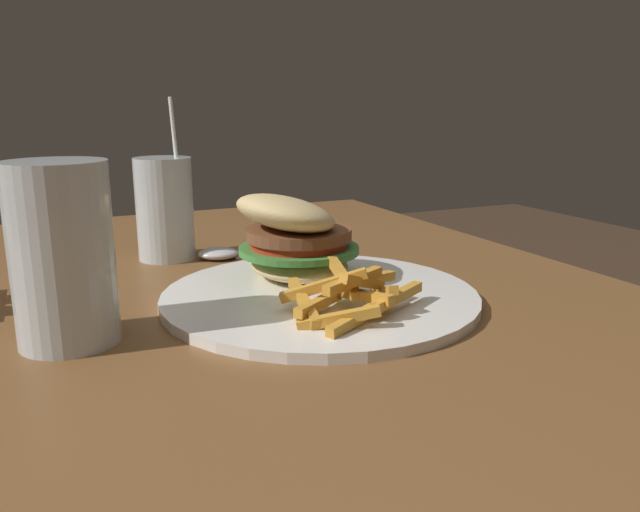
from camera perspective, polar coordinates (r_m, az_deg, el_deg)
The scene contains 5 objects.
dining_table at distance 0.58m, azimuth -16.69°, elevation -20.16°, with size 1.31×1.09×0.73m.
meal_plate_near at distance 0.65m, azimuth -1.20°, elevation -0.83°, with size 0.32×0.32×0.11m.
beer_glass at distance 0.55m, azimuth -22.42°, elevation -0.46°, with size 0.08×0.08×0.15m.
juice_glass at distance 0.82m, azimuth -13.99°, elevation 3.98°, with size 0.07×0.07×0.20m.
spoon at distance 0.81m, azimuth -8.67°, elevation 0.22°, with size 0.06×0.17×0.01m.
Camera 1 is at (-0.48, 0.05, 0.93)m, focal length 35.00 mm.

